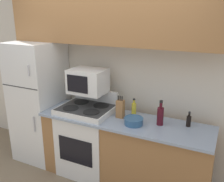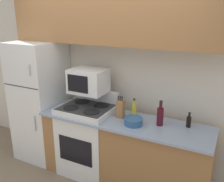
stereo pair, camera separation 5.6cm
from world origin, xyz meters
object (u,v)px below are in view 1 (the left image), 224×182
stove (87,139)px  bottle_cooking_spray (134,109)px  microwave (88,81)px  refrigerator (40,101)px  knife_block (120,109)px  bottle_wine_red (160,115)px  bowl (134,121)px  bottle_soy_sauce (189,121)px

stove → bottle_cooking_spray: (0.59, 0.19, 0.48)m
bottle_cooking_spray → stove: bearing=-162.5°
stove → microwave: bearing=103.6°
refrigerator → bottle_cooking_spray: size_ratio=7.96×
refrigerator → bottle_cooking_spray: 1.45m
knife_block → bottle_wine_red: (0.50, 0.01, 0.00)m
stove → refrigerator: bearing=175.5°
bowl → bottle_cooking_spray: bearing=110.9°
bottle_wine_red → stove: bearing=-177.0°
knife_block → bottle_soy_sauce: size_ratio=1.58×
bottle_wine_red → knife_block: bearing=-179.0°
microwave → bowl: size_ratio=2.05×
refrigerator → microwave: refrigerator is taller
refrigerator → microwave: size_ratio=3.75×
refrigerator → stove: 0.94m
bottle_soy_sauce → bottle_cooking_spray: bearing=177.1°
bottle_wine_red → microwave: bearing=177.2°
bottle_soy_sauce → knife_block: bearing=-172.3°
microwave → bottle_wine_red: microwave is taller
refrigerator → knife_block: refrigerator is taller
knife_block → bowl: (0.23, -0.12, -0.07)m
bottle_cooking_spray → bottle_wine_red: size_ratio=0.73×
microwave → bottle_soy_sauce: (1.30, 0.05, -0.33)m
bowl → bottle_wine_red: size_ratio=0.76×
microwave → bottle_cooking_spray: microwave is taller
refrigerator → bottle_cooking_spray: (1.45, 0.12, 0.10)m
stove → bottle_wine_red: 1.10m
knife_block → bottle_wine_red: bearing=1.0°
refrigerator → bowl: 1.55m
bowl → bottle_soy_sauce: size_ratio=1.26×
bowl → bottle_soy_sauce: (0.58, 0.23, 0.03)m
refrigerator → bottle_soy_sauce: size_ratio=9.72×
knife_block → bottle_wine_red: 0.50m
knife_block → refrigerator: bearing=178.9°
microwave → bowl: 0.82m
bottle_cooking_spray → bottle_wine_red: bearing=-19.7°
stove → bottle_wine_red: bottle_wine_red is taller
bowl → microwave: bearing=166.1°
microwave → bottle_wine_red: size_ratio=1.56×
stove → bottle_cooking_spray: size_ratio=5.09×
microwave → knife_block: (0.49, -0.06, -0.28)m
stove → bottle_cooking_spray: bearing=17.5°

